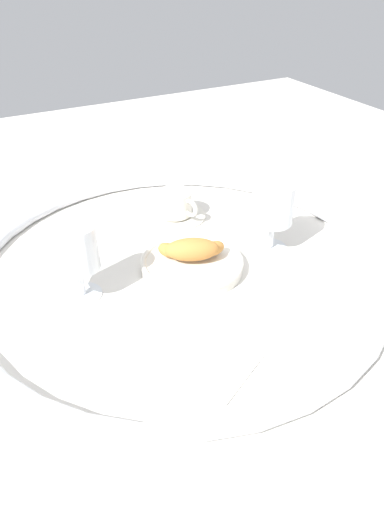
{
  "coord_description": "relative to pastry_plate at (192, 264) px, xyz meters",
  "views": [
    {
      "loc": [
        -0.33,
        -0.67,
        0.52
      ],
      "look_at": [
        0.02,
        -0.01,
        0.03
      ],
      "focal_mm": 33.94,
      "sensor_mm": 36.0,
      "label": 1
    }
  ],
  "objects": [
    {
      "name": "pastry_plate",
      "position": [
        0.0,
        0.0,
        0.0
      ],
      "size": [
        0.19,
        0.19,
        0.02
      ],
      "color": "silver",
      "rests_on": "ground_plane"
    },
    {
      "name": "juice_glass_left",
      "position": [
        0.17,
        -0.01,
        0.08
      ],
      "size": [
        0.08,
        0.08,
        0.14
      ],
      "color": "white",
      "rests_on": "ground_plane"
    },
    {
      "name": "ground_plane",
      "position": [
        -0.02,
        0.01,
        -0.01
      ],
      "size": [
        2.2,
        2.2,
        0.0
      ],
      "primitive_type": "plane",
      "color": "silver"
    },
    {
      "name": "table_chrome_rim",
      "position": [
        -0.02,
        0.01,
        -0.0
      ],
      "size": [
        0.77,
        0.77,
        0.02
      ],
      "primitive_type": "torus",
      "color": "silver",
      "rests_on": "ground_plane"
    },
    {
      "name": "juice_glass_right",
      "position": [
        -0.21,
        0.02,
        0.08
      ],
      "size": [
        0.08,
        0.08,
        0.14
      ],
      "color": "white",
      "rests_on": "ground_plane"
    },
    {
      "name": "coffee_cup_near",
      "position": [
        0.06,
        0.2,
        0.01
      ],
      "size": [
        0.14,
        0.14,
        0.06
      ],
      "color": "silver",
      "rests_on": "ground_plane"
    },
    {
      "name": "folded_napkin",
      "position": [
        -0.09,
        -0.23,
        -0.01
      ],
      "size": [
        0.15,
        0.15,
        0.01
      ],
      "primitive_type": "cube",
      "rotation": [
        0.0,
        0.0,
        0.49
      ],
      "color": "silver",
      "rests_on": "ground_plane"
    },
    {
      "name": "croissant_large",
      "position": [
        0.0,
        0.0,
        0.03
      ],
      "size": [
        0.13,
        0.1,
        0.04
      ],
      "color": "#BC7A38",
      "rests_on": "pastry_plate"
    }
  ]
}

